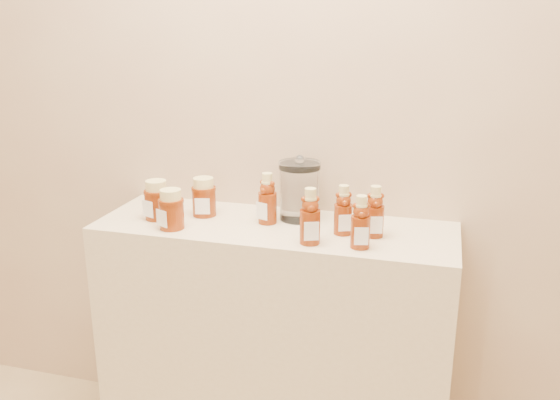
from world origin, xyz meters
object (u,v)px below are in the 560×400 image
(display_table, at_px, (275,344))
(honey_jar_left, at_px, (157,200))
(bear_bottle_back_left, at_px, (267,195))
(glass_canister, at_px, (299,188))
(bear_bottle_front_left, at_px, (310,213))

(display_table, relative_size, honey_jar_left, 8.83)
(bear_bottle_back_left, height_order, glass_canister, glass_canister)
(display_table, height_order, bear_bottle_front_left, bear_bottle_front_left)
(honey_jar_left, bearing_deg, display_table, 26.95)
(bear_bottle_front_left, height_order, honey_jar_left, bear_bottle_front_left)
(bear_bottle_front_left, bearing_deg, glass_canister, 90.92)
(bear_bottle_back_left, xyz_separation_m, honey_jar_left, (-0.38, -0.06, -0.03))
(bear_bottle_front_left, xyz_separation_m, honey_jar_left, (-0.56, 0.08, -0.03))
(display_table, xyz_separation_m, bear_bottle_back_left, (-0.03, 0.02, 0.55))
(bear_bottle_front_left, bearing_deg, display_table, 118.98)
(bear_bottle_front_left, distance_m, glass_canister, 0.23)
(display_table, xyz_separation_m, honey_jar_left, (-0.41, -0.04, 0.52))
(bear_bottle_back_left, xyz_separation_m, bear_bottle_front_left, (0.18, -0.15, 0.00))
(display_table, bearing_deg, honey_jar_left, -174.14)
(bear_bottle_front_left, relative_size, glass_canister, 0.91)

